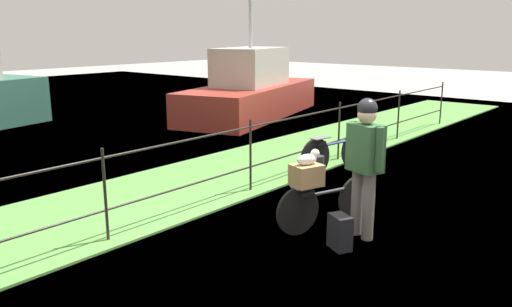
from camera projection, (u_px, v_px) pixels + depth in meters
name	position (u px, v px, depth m)	size (l,w,h in m)	color
ground_plane	(313.00, 254.00, 5.76)	(60.00, 60.00, 0.00)	#9E9993
grass_strip	(145.00, 198.00, 7.64)	(27.00, 2.40, 0.03)	#569342
iron_fence	(188.00, 166.00, 6.88)	(18.04, 0.04, 1.13)	#28231E
bicycle_main	(327.00, 203.00, 6.46)	(1.49, 0.54, 0.60)	black
wooden_crate	(307.00, 175.00, 6.20)	(0.35, 0.28, 0.26)	#A87F51
terrier_dog	(309.00, 158.00, 6.16)	(0.32, 0.22, 0.18)	silver
cyclist_person	(365.00, 156.00, 6.02)	(0.37, 0.52, 1.68)	slate
backpack_on_paving	(340.00, 232.00, 5.85)	(0.28, 0.18, 0.40)	black
mooring_bollard	(318.00, 169.00, 8.46)	(0.20, 0.20, 0.44)	#38383D
bicycle_parked	(335.00, 153.00, 9.00)	(1.71, 0.33, 0.68)	black
moored_boat_mid	(251.00, 92.00, 14.98)	(6.02, 3.51, 3.57)	#9E3328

